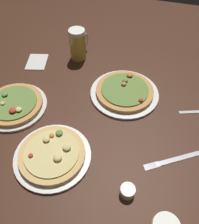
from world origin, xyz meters
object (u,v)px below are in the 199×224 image
object	(u,v)px
pizza_plate_near	(52,155)
ramekin_sauce	(128,191)
pizza_plate_side	(14,105)
knife_right	(172,160)
beer_mug_amber	(78,44)
napkin_folded	(37,62)
pizza_plate_far	(125,92)

from	to	relation	value
pizza_plate_near	ramekin_sauce	world-z (taller)	pizza_plate_near
pizza_plate_near	ramekin_sauce	distance (m)	0.30
pizza_plate_side	knife_right	world-z (taller)	pizza_plate_side
beer_mug_amber	knife_right	size ratio (longest dim) A/B	0.81
pizza_plate_near	beer_mug_amber	distance (m)	0.63
napkin_folded	knife_right	world-z (taller)	napkin_folded
pizza_plate_far	ramekin_sauce	world-z (taller)	pizza_plate_far
pizza_plate_far	ramekin_sauce	size ratio (longest dim) A/B	6.33
pizza_plate_near	napkin_folded	distance (m)	0.60
pizza_plate_near	ramekin_sauce	bearing A→B (deg)	-10.35
pizza_plate_near	pizza_plate_side	size ratio (longest dim) A/B	1.01
pizza_plate_far	napkin_folded	bearing A→B (deg)	168.79
pizza_plate_side	knife_right	distance (m)	0.70
pizza_plate_near	knife_right	bearing A→B (deg)	14.96
pizza_plate_far	ramekin_sauce	xyz separation A→B (m)	(0.12, -0.46, 0.00)
pizza_plate_near	pizza_plate_far	distance (m)	0.44
pizza_plate_near	napkin_folded	bearing A→B (deg)	122.60
pizza_plate_near	beer_mug_amber	xyz separation A→B (m)	(-0.12, 0.61, 0.06)
beer_mug_amber	ramekin_sauce	distance (m)	0.79
knife_right	pizza_plate_near	bearing A→B (deg)	-165.04
ramekin_sauce	napkin_folded	world-z (taller)	ramekin_sauce
pizza_plate_near	pizza_plate_far	bearing A→B (deg)	65.73
napkin_folded	knife_right	distance (m)	0.85
napkin_folded	knife_right	size ratio (longest dim) A/B	0.67
ramekin_sauce	napkin_folded	bearing A→B (deg)	137.97
ramekin_sauce	knife_right	world-z (taller)	ramekin_sauce
ramekin_sauce	knife_right	bearing A→B (deg)	51.70
pizza_plate_near	napkin_folded	size ratio (longest dim) A/B	2.13
pizza_plate_near	ramekin_sauce	size ratio (longest dim) A/B	5.74
pizza_plate_far	beer_mug_amber	bearing A→B (deg)	145.52
pizza_plate_side	ramekin_sauce	size ratio (longest dim) A/B	5.69
pizza_plate_near	pizza_plate_far	world-z (taller)	pizza_plate_near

